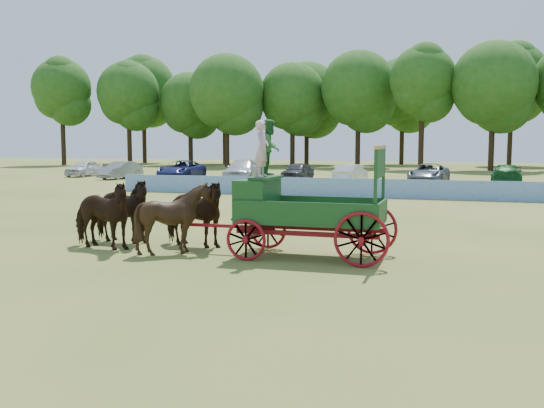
# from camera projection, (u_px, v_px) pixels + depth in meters

# --- Properties ---
(ground) EXTENTS (160.00, 160.00, 0.00)m
(ground) POSITION_uv_depth(u_px,v_px,m) (231.00, 253.00, 16.81)
(ground) COLOR olive
(ground) RESTS_ON ground
(horse_lead_left) EXTENTS (2.51, 1.49, 1.98)m
(horse_lead_left) POSITION_uv_depth(u_px,v_px,m) (100.00, 215.00, 17.39)
(horse_lead_left) COLOR black
(horse_lead_left) RESTS_ON ground
(horse_lead_right) EXTENTS (2.48, 1.42, 1.98)m
(horse_lead_right) POSITION_uv_depth(u_px,v_px,m) (120.00, 211.00, 18.44)
(horse_lead_right) COLOR black
(horse_lead_right) RESTS_ON ground
(horse_wheel_left) EXTENTS (1.95, 1.77, 1.99)m
(horse_wheel_left) POSITION_uv_depth(u_px,v_px,m) (176.00, 218.00, 16.69)
(horse_wheel_left) COLOR black
(horse_wheel_left) RESTS_ON ground
(horse_wheel_right) EXTENTS (2.53, 1.58, 1.98)m
(horse_wheel_right) POSITION_uv_depth(u_px,v_px,m) (192.00, 214.00, 17.74)
(horse_wheel_right) COLOR black
(horse_wheel_right) RESTS_ON ground
(farm_dray) EXTENTS (6.00, 2.00, 3.70)m
(farm_dray) POSITION_uv_depth(u_px,v_px,m) (285.00, 196.00, 16.31)
(farm_dray) COLOR maroon
(farm_dray) RESTS_ON ground
(sponsor_banner) EXTENTS (26.00, 0.08, 1.05)m
(sponsor_banner) POSITION_uv_depth(u_px,v_px,m) (329.00, 187.00, 34.16)
(sponsor_banner) COLOR #215FB3
(sponsor_banner) RESTS_ON ground
(parked_cars) EXTENTS (47.14, 6.85, 1.62)m
(parked_cars) POSITION_uv_depth(u_px,v_px,m) (330.00, 172.00, 46.53)
(parked_cars) COLOR silver
(parked_cars) RESTS_ON ground
(treeline) EXTENTS (89.88, 24.53, 15.65)m
(treeline) POSITION_uv_depth(u_px,v_px,m) (373.00, 88.00, 73.91)
(treeline) COLOR #382314
(treeline) RESTS_ON ground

